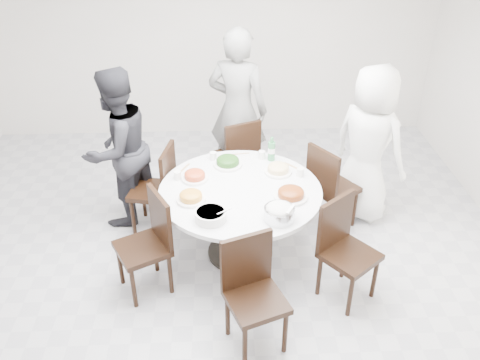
{
  "coord_description": "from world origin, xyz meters",
  "views": [
    {
      "loc": [
        0.09,
        -3.64,
        3.28
      ],
      "look_at": [
        0.27,
        0.31,
        0.82
      ],
      "focal_mm": 38.0,
      "sensor_mm": 36.0,
      "label": 1
    }
  ],
  "objects_px": {
    "chair_s": "(256,299)",
    "chair_se": "(350,254)",
    "diner_left": "(118,149)",
    "rice_bowl": "(279,214)",
    "dining_table": "(240,222)",
    "chair_sw": "(142,247)",
    "diner_middle": "(238,110)",
    "chair_ne": "(334,186)",
    "chair_nw": "(152,189)",
    "diner_right": "(369,145)",
    "soup_bowl": "(211,215)",
    "chair_n": "(236,155)",
    "beverage_bottle": "(272,149)"
  },
  "relations": [
    {
      "from": "chair_nw",
      "to": "chair_s",
      "type": "bearing_deg",
      "value": 42.69
    },
    {
      "from": "diner_right",
      "to": "soup_bowl",
      "type": "bearing_deg",
      "value": 82.1
    },
    {
      "from": "chair_s",
      "to": "beverage_bottle",
      "type": "distance_m",
      "value": 1.72
    },
    {
      "from": "chair_s",
      "to": "chair_se",
      "type": "height_order",
      "value": "same"
    },
    {
      "from": "diner_middle",
      "to": "chair_s",
      "type": "bearing_deg",
      "value": 110.97
    },
    {
      "from": "dining_table",
      "to": "diner_left",
      "type": "bearing_deg",
      "value": 151.05
    },
    {
      "from": "chair_ne",
      "to": "diner_left",
      "type": "relative_size",
      "value": 0.56
    },
    {
      "from": "chair_sw",
      "to": "chair_se",
      "type": "xyz_separation_m",
      "value": [
        1.78,
        -0.18,
        0.0
      ]
    },
    {
      "from": "chair_nw",
      "to": "chair_sw",
      "type": "relative_size",
      "value": 1.0
    },
    {
      "from": "chair_nw",
      "to": "diner_right",
      "type": "bearing_deg",
      "value": 106.07
    },
    {
      "from": "chair_nw",
      "to": "rice_bowl",
      "type": "height_order",
      "value": "chair_nw"
    },
    {
      "from": "chair_sw",
      "to": "chair_nw",
      "type": "bearing_deg",
      "value": 152.77
    },
    {
      "from": "dining_table",
      "to": "chair_n",
      "type": "height_order",
      "value": "chair_n"
    },
    {
      "from": "rice_bowl",
      "to": "soup_bowl",
      "type": "xyz_separation_m",
      "value": [
        -0.57,
        0.02,
        -0.01
      ]
    },
    {
      "from": "rice_bowl",
      "to": "beverage_bottle",
      "type": "bearing_deg",
      "value": 88.05
    },
    {
      "from": "chair_se",
      "to": "diner_right",
      "type": "xyz_separation_m",
      "value": [
        0.45,
        1.26,
        0.37
      ]
    },
    {
      "from": "chair_n",
      "to": "chair_s",
      "type": "bearing_deg",
      "value": 69.46
    },
    {
      "from": "chair_nw",
      "to": "diner_middle",
      "type": "distance_m",
      "value": 1.35
    },
    {
      "from": "diner_left",
      "to": "rice_bowl",
      "type": "height_order",
      "value": "diner_left"
    },
    {
      "from": "chair_ne",
      "to": "rice_bowl",
      "type": "xyz_separation_m",
      "value": [
        -0.68,
        -0.92,
        0.33
      ]
    },
    {
      "from": "chair_sw",
      "to": "diner_right",
      "type": "xyz_separation_m",
      "value": [
        2.22,
        1.09,
        0.37
      ]
    },
    {
      "from": "dining_table",
      "to": "rice_bowl",
      "type": "height_order",
      "value": "rice_bowl"
    },
    {
      "from": "diner_right",
      "to": "soup_bowl",
      "type": "relative_size",
      "value": 6.27
    },
    {
      "from": "chair_sw",
      "to": "diner_middle",
      "type": "height_order",
      "value": "diner_middle"
    },
    {
      "from": "soup_bowl",
      "to": "rice_bowl",
      "type": "bearing_deg",
      "value": -2.42
    },
    {
      "from": "dining_table",
      "to": "rice_bowl",
      "type": "relative_size",
      "value": 5.78
    },
    {
      "from": "diner_left",
      "to": "soup_bowl",
      "type": "height_order",
      "value": "diner_left"
    },
    {
      "from": "chair_sw",
      "to": "chair_n",
      "type": "bearing_deg",
      "value": 123.39
    },
    {
      "from": "chair_n",
      "to": "chair_ne",
      "type": "bearing_deg",
      "value": 122.25
    },
    {
      "from": "chair_s",
      "to": "rice_bowl",
      "type": "relative_size",
      "value": 3.66
    },
    {
      "from": "chair_ne",
      "to": "chair_s",
      "type": "height_order",
      "value": "same"
    },
    {
      "from": "chair_s",
      "to": "soup_bowl",
      "type": "distance_m",
      "value": 0.81
    },
    {
      "from": "dining_table",
      "to": "chair_nw",
      "type": "bearing_deg",
      "value": 151.58
    },
    {
      "from": "chair_s",
      "to": "diner_right",
      "type": "height_order",
      "value": "diner_right"
    },
    {
      "from": "chair_n",
      "to": "beverage_bottle",
      "type": "distance_m",
      "value": 0.8
    },
    {
      "from": "dining_table",
      "to": "chair_s",
      "type": "xyz_separation_m",
      "value": [
        0.07,
        -1.11,
        0.1
      ]
    },
    {
      "from": "chair_se",
      "to": "diner_right",
      "type": "bearing_deg",
      "value": 31.68
    },
    {
      "from": "diner_right",
      "to": "rice_bowl",
      "type": "relative_size",
      "value": 6.49
    },
    {
      "from": "soup_bowl",
      "to": "diner_middle",
      "type": "bearing_deg",
      "value": 80.42
    },
    {
      "from": "dining_table",
      "to": "chair_s",
      "type": "bearing_deg",
      "value": -86.41
    },
    {
      "from": "chair_s",
      "to": "rice_bowl",
      "type": "bearing_deg",
      "value": 49.11
    },
    {
      "from": "chair_nw",
      "to": "soup_bowl",
      "type": "xyz_separation_m",
      "value": [
        0.61,
        -0.93,
        0.32
      ]
    },
    {
      "from": "chair_nw",
      "to": "chair_s",
      "type": "relative_size",
      "value": 1.0
    },
    {
      "from": "diner_left",
      "to": "rice_bowl",
      "type": "xyz_separation_m",
      "value": [
        1.51,
        -1.14,
        -0.04
      ]
    },
    {
      "from": "chair_n",
      "to": "chair_s",
      "type": "xyz_separation_m",
      "value": [
        0.07,
        -2.26,
        0.0
      ]
    },
    {
      "from": "chair_se",
      "to": "diner_middle",
      "type": "relative_size",
      "value": 0.51
    },
    {
      "from": "diner_left",
      "to": "rice_bowl",
      "type": "relative_size",
      "value": 6.49
    },
    {
      "from": "chair_s",
      "to": "diner_right",
      "type": "relative_size",
      "value": 0.56
    },
    {
      "from": "diner_middle",
      "to": "beverage_bottle",
      "type": "xyz_separation_m",
      "value": [
        0.3,
        -0.82,
        -0.06
      ]
    },
    {
      "from": "beverage_bottle",
      "to": "rice_bowl",
      "type": "bearing_deg",
      "value": -91.95
    }
  ]
}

